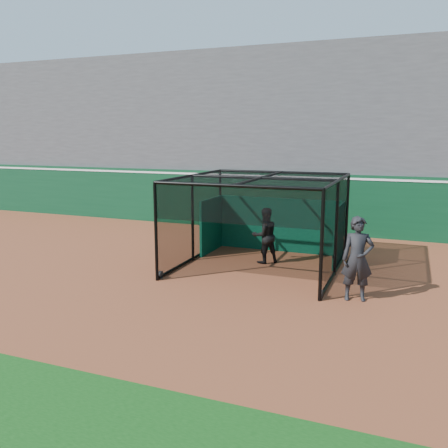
% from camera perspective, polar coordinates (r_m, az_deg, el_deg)
% --- Properties ---
extents(ground, '(120.00, 120.00, 0.00)m').
position_cam_1_polar(ground, '(13.04, -3.42, -7.57)').
color(ground, brown).
rests_on(ground, ground).
extents(outfield_wall, '(50.00, 0.50, 2.50)m').
position_cam_1_polar(outfield_wall, '(20.60, 6.55, 2.81)').
color(outfield_wall, '#0A381D').
rests_on(outfield_wall, ground).
extents(grandstand, '(50.00, 7.85, 8.95)m').
position_cam_1_polar(grandstand, '(24.08, 9.09, 11.48)').
color(grandstand, '#4C4C4F').
rests_on(grandstand, ground).
extents(batting_cage, '(4.70, 4.89, 2.80)m').
position_cam_1_polar(batting_cage, '(14.65, 4.41, 0.09)').
color(batting_cage, black).
rests_on(batting_cage, ground).
extents(batter, '(1.10, 1.09, 1.79)m').
position_cam_1_polar(batter, '(15.28, 4.93, -1.39)').
color(batter, black).
rests_on(batter, ground).
extents(on_deck_player, '(0.87, 0.67, 2.12)m').
position_cam_1_polar(on_deck_player, '(12.20, 15.76, -4.07)').
color(on_deck_player, black).
rests_on(on_deck_player, ground).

